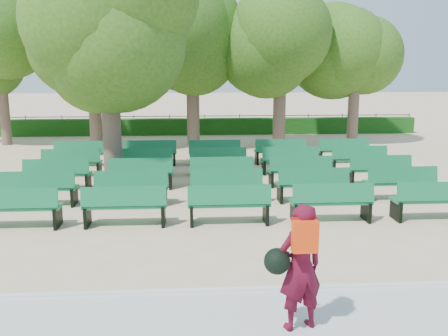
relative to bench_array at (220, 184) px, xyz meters
name	(u,v)px	position (x,y,z in m)	size (l,w,h in m)	color
ground	(185,199)	(-1.13, -1.38, -0.10)	(120.00, 120.00, 0.00)	#CCAC87
paving	(179,329)	(-1.13, -8.78, -0.07)	(30.00, 2.20, 0.06)	beige
curb	(180,292)	(-1.13, -7.63, -0.05)	(30.00, 0.12, 0.10)	silver
hedge	(187,127)	(-1.13, 12.62, 0.35)	(26.00, 0.70, 0.90)	#184D13
fence	(187,134)	(-1.13, 13.02, -0.10)	(26.00, 0.10, 1.02)	black
tree_line	(187,145)	(-1.13, 8.62, -0.10)	(21.80, 6.80, 7.04)	#36611A
bench_array	(220,184)	(0.00, 0.00, 0.00)	(2.02, 0.73, 1.26)	#12673B
tree_among	(107,26)	(-3.44, 0.59, 4.87)	(5.25, 5.25, 7.36)	brown
person	(299,266)	(0.58, -8.92, 0.92)	(0.92, 0.63, 1.85)	#4B0A1D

